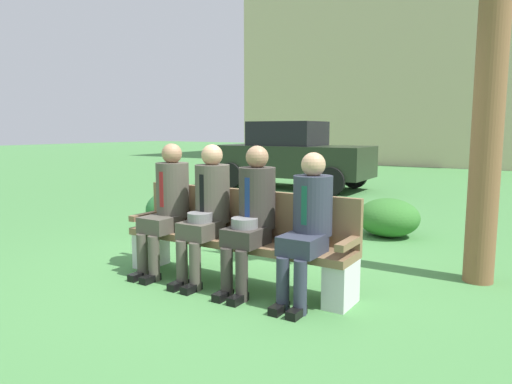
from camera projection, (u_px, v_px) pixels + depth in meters
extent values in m
plane|color=#478343|center=(239.00, 273.00, 4.90)|extent=(80.00, 80.00, 0.00)
cube|color=brown|center=(234.00, 241.00, 4.52)|extent=(2.41, 0.44, 0.07)
cube|color=brown|center=(245.00, 212.00, 4.64)|extent=(2.41, 0.06, 0.45)
cube|color=brown|center=(146.00, 216.00, 5.11)|extent=(0.08, 0.44, 0.06)
cube|color=brown|center=(349.00, 243.00, 3.89)|extent=(0.08, 0.44, 0.06)
cube|color=silver|center=(151.00, 249.00, 5.13)|extent=(0.20, 0.37, 0.38)
cube|color=silver|center=(341.00, 284.00, 3.97)|extent=(0.20, 0.37, 0.38)
cube|color=#4C473D|center=(161.00, 224.00, 4.78)|extent=(0.32, 0.38, 0.16)
cylinder|color=#4C473D|center=(142.00, 256.00, 4.70)|extent=(0.11, 0.11, 0.45)
cylinder|color=#4C473D|center=(154.00, 258.00, 4.62)|extent=(0.11, 0.11, 0.45)
cube|color=black|center=(139.00, 276.00, 4.68)|extent=(0.09, 0.22, 0.07)
cube|color=black|center=(150.00, 279.00, 4.59)|extent=(0.09, 0.22, 0.07)
cylinder|color=#4C473D|center=(173.00, 190.00, 4.89)|extent=(0.34, 0.34, 0.56)
cube|color=maroon|center=(162.00, 189.00, 4.75)|extent=(0.05, 0.01, 0.36)
sphere|color=#9E7556|center=(172.00, 154.00, 4.84)|extent=(0.21, 0.21, 0.21)
cube|color=#4C473D|center=(201.00, 230.00, 4.50)|extent=(0.32, 0.38, 0.16)
cylinder|color=#4C473D|center=(182.00, 264.00, 4.43)|extent=(0.11, 0.11, 0.45)
cylinder|color=#4C473D|center=(195.00, 267.00, 4.34)|extent=(0.11, 0.11, 0.45)
cube|color=black|center=(178.00, 285.00, 4.40)|extent=(0.09, 0.22, 0.07)
cube|color=black|center=(191.00, 288.00, 4.32)|extent=(0.09, 0.22, 0.07)
cylinder|color=#4C473D|center=(212.00, 193.00, 4.62)|extent=(0.34, 0.34, 0.56)
cube|color=black|center=(202.00, 193.00, 4.48)|extent=(0.05, 0.01, 0.36)
sphere|color=tan|center=(212.00, 155.00, 4.57)|extent=(0.21, 0.21, 0.21)
cylinder|color=slate|center=(200.00, 217.00, 4.47)|extent=(0.24, 0.24, 0.09)
cube|color=#38332D|center=(246.00, 236.00, 4.23)|extent=(0.32, 0.38, 0.16)
cylinder|color=#38332D|center=(227.00, 273.00, 4.15)|extent=(0.11, 0.11, 0.45)
cylinder|color=#38332D|center=(242.00, 276.00, 4.07)|extent=(0.11, 0.11, 0.45)
cube|color=black|center=(223.00, 295.00, 4.13)|extent=(0.09, 0.22, 0.07)
cube|color=black|center=(238.00, 299.00, 4.04)|extent=(0.09, 0.22, 0.07)
cylinder|color=#38332D|center=(257.00, 197.00, 4.34)|extent=(0.34, 0.34, 0.56)
cube|color=navy|center=(247.00, 198.00, 4.20)|extent=(0.05, 0.01, 0.36)
sphere|color=#9E7556|center=(257.00, 157.00, 4.29)|extent=(0.21, 0.21, 0.21)
cylinder|color=slate|center=(245.00, 223.00, 4.20)|extent=(0.24, 0.24, 0.09)
cube|color=#2D3342|center=(302.00, 244.00, 3.93)|extent=(0.32, 0.38, 0.16)
cylinder|color=#2D3342|center=(283.00, 284.00, 3.85)|extent=(0.11, 0.11, 0.45)
cylinder|color=#2D3342|center=(300.00, 287.00, 3.77)|extent=(0.11, 0.11, 0.45)
cube|color=black|center=(279.00, 308.00, 3.83)|extent=(0.09, 0.22, 0.07)
cube|color=black|center=(297.00, 313.00, 3.74)|extent=(0.09, 0.22, 0.07)
cylinder|color=#2D3342|center=(313.00, 205.00, 4.05)|extent=(0.34, 0.34, 0.51)
cube|color=#144C3D|center=(304.00, 205.00, 3.91)|extent=(0.05, 0.01, 0.33)
sphere|color=tan|center=(313.00, 165.00, 4.00)|extent=(0.21, 0.21, 0.21)
cylinder|color=brown|center=(490.00, 91.00, 4.38)|extent=(0.28, 0.28, 3.68)
ellipsoid|color=#34722C|center=(388.00, 217.00, 6.53)|extent=(0.86, 0.79, 0.54)
ellipsoid|color=#2A6B33|center=(179.00, 210.00, 6.90)|extent=(1.00, 0.92, 0.62)
cube|color=#232D1E|center=(293.00, 161.00, 11.87)|extent=(3.93, 1.63, 0.76)
cube|color=black|center=(288.00, 133.00, 11.86)|extent=(1.72, 1.39, 0.60)
cylinder|color=black|center=(355.00, 176.00, 11.89)|extent=(0.64, 0.15, 0.64)
cylinder|color=black|center=(331.00, 181.00, 10.56)|extent=(0.64, 0.15, 0.64)
cylinder|color=black|center=(262.00, 171.00, 13.28)|extent=(0.64, 0.15, 0.64)
cylinder|color=black|center=(231.00, 175.00, 11.96)|extent=(0.64, 0.15, 0.64)
cube|color=#CBB791|center=(438.00, 45.00, 21.62)|extent=(15.87, 8.48, 10.73)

